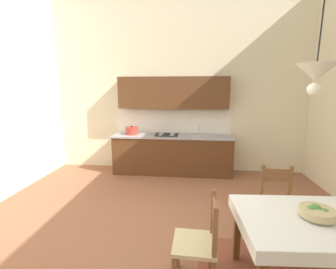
% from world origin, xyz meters
% --- Properties ---
extents(ground_plane, '(6.46, 6.27, 0.10)m').
position_xyz_m(ground_plane, '(0.00, 0.00, -0.05)').
color(ground_plane, '#935B42').
extents(wall_back, '(6.46, 0.12, 4.07)m').
position_xyz_m(wall_back, '(0.00, 2.89, 2.04)').
color(wall_back, beige).
rests_on(wall_back, ground_plane).
extents(kitchen_cabinetry, '(2.72, 0.63, 2.20)m').
position_xyz_m(kitchen_cabinetry, '(-0.09, 2.56, 0.86)').
color(kitchen_cabinetry, '#56331C').
rests_on(kitchen_cabinetry, ground_plane).
extents(dining_table, '(1.43, 1.03, 0.75)m').
position_xyz_m(dining_table, '(1.51, -0.56, 0.63)').
color(dining_table, brown).
rests_on(dining_table, ground_plane).
extents(dining_chair_kitchen_side, '(0.42, 0.42, 0.93)m').
position_xyz_m(dining_chair_kitchen_side, '(1.50, 0.31, 0.44)').
color(dining_chair_kitchen_side, '#D1BC89').
rests_on(dining_chair_kitchen_side, ground_plane).
extents(dining_chair_tv_side, '(0.43, 0.43, 0.93)m').
position_xyz_m(dining_chair_tv_side, '(0.45, -0.60, 0.44)').
color(dining_chair_tv_side, '#D1BC89').
rests_on(dining_chair_tv_side, ground_plane).
extents(fruit_bowl, '(0.30, 0.30, 0.12)m').
position_xyz_m(fruit_bowl, '(1.52, -0.56, 0.81)').
color(fruit_bowl, tan).
rests_on(fruit_bowl, dining_table).
extents(pendant_lamp, '(0.32, 0.32, 0.80)m').
position_xyz_m(pendant_lamp, '(1.36, -0.56, 2.05)').
color(pendant_lamp, black).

